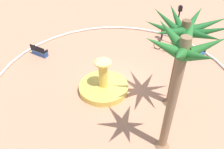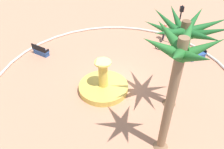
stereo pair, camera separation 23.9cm
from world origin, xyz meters
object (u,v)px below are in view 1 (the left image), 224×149
bench_west (40,52)px  person_cyclist_helmet (163,30)px  lamppost (178,22)px  palm_tree_near_fountain (183,39)px  palm_tree_by_curb (178,72)px  bench_east (196,54)px  bicycle_red_frame (162,47)px  fountain (104,86)px

bench_west → person_cyclist_helmet: bearing=-160.9°
lamppost → palm_tree_near_fountain: bearing=79.9°
palm_tree_by_curb → bench_east: palm_tree_by_curb is taller
bench_east → bicycle_red_frame: 2.96m
bench_west → person_cyclist_helmet: size_ratio=1.01×
bench_east → bench_west: (13.65, 0.54, 0.00)m
fountain → person_cyclist_helmet: size_ratio=2.18×
bicycle_red_frame → person_cyclist_helmet: (-0.21, -2.30, 0.53)m
bench_east → bicycle_red_frame: (2.79, -0.97, 0.04)m
palm_tree_near_fountain → bench_west: (10.68, -5.20, -4.61)m
fountain → bicycle_red_frame: fountain is taller
palm_tree_near_fountain → palm_tree_by_curb: size_ratio=0.87×
bicycle_red_frame → bench_east: bearing=160.8°
lamppost → bicycle_red_frame: lamppost is taller
bench_east → bicycle_red_frame: bench_east is taller
palm_tree_near_fountain → person_cyclist_helmet: palm_tree_near_fountain is taller
bench_east → person_cyclist_helmet: person_cyclist_helmet is taller
bench_east → lamppost: size_ratio=0.42×
lamppost → person_cyclist_helmet: lamppost is taller
bicycle_red_frame → bench_west: bearing=8.0°
fountain → person_cyclist_helmet: 9.46m
palm_tree_by_curb → person_cyclist_helmet: 13.30m
bench_west → bench_east: bearing=-177.7°
person_cyclist_helmet → fountain: bearing=58.0°
bench_west → person_cyclist_helmet: 11.72m
bench_east → bench_west: 13.66m
person_cyclist_helmet → bench_west: bearing=19.1°
palm_tree_by_curb → bench_west: 13.99m
palm_tree_near_fountain → palm_tree_by_curb: (0.89, 3.47, 0.33)m
palm_tree_near_fountain → bench_east: (-2.97, -5.75, -4.61)m
fountain → bicycle_red_frame: 7.45m
bench_east → palm_tree_by_curb: bearing=67.3°
palm_tree_near_fountain → bench_east: bearing=-117.3°
fountain → lamppost: 9.46m
bicycle_red_frame → fountain: bearing=49.9°
palm_tree_by_curb → bicycle_red_frame: (-1.06, -10.20, -4.90)m
fountain → palm_tree_near_fountain: size_ratio=0.56×
lamppost → bicycle_red_frame: bearing=46.4°
palm_tree_by_curb → person_cyclist_helmet: (-1.27, -12.50, -4.37)m
person_cyclist_helmet → palm_tree_by_curb: bearing=84.2°
palm_tree_near_fountain → bicycle_red_frame: 8.13m
bench_west → lamppost: bearing=-166.8°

